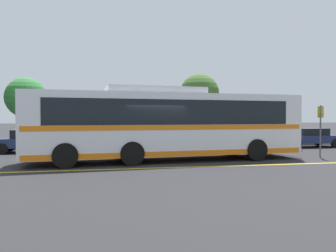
{
  "coord_description": "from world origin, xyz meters",
  "views": [
    {
      "loc": [
        -2.1,
        -14.53,
        1.97
      ],
      "look_at": [
        0.75,
        0.33,
        1.6
      ],
      "focal_mm": 35.0,
      "sensor_mm": 36.0,
      "label": 1
    }
  ],
  "objects": [
    {
      "name": "ground_plane",
      "position": [
        0.0,
        0.0,
        0.0
      ],
      "size": [
        220.0,
        220.0,
        0.0
      ],
      "primitive_type": "plane",
      "color": "#262628"
    },
    {
      "name": "lane_strip_0",
      "position": [
        0.75,
        -1.87,
        0.0
      ],
      "size": [
        32.56,
        0.2,
        0.01
      ],
      "primitive_type": "cube",
      "rotation": [
        0.0,
        0.0,
        1.57
      ],
      "color": "gold",
      "rests_on": "ground_plane"
    },
    {
      "name": "curb_strip",
      "position": [
        0.75,
        6.87,
        0.07
      ],
      "size": [
        40.56,
        0.36,
        0.15
      ],
      "primitive_type": "cube",
      "color": "#99999E",
      "rests_on": "ground_plane"
    },
    {
      "name": "transit_bus",
      "position": [
        0.73,
        0.33,
        1.75
      ],
      "size": [
        13.03,
        3.65,
        3.35
      ],
      "rotation": [
        0.0,
        0.0,
        -1.48
      ],
      "color": "white",
      "rests_on": "ground_plane"
    },
    {
      "name": "parked_car_1",
      "position": [
        -6.15,
        5.37,
        0.67
      ],
      "size": [
        4.93,
        2.0,
        1.3
      ],
      "rotation": [
        0.0,
        0.0,
        -1.54
      ],
      "color": "navy",
      "rests_on": "ground_plane"
    },
    {
      "name": "parked_car_2",
      "position": [
        0.11,
        5.77,
        0.69
      ],
      "size": [
        4.67,
        2.21,
        1.34
      ],
      "rotation": [
        0.0,
        0.0,
        -1.64
      ],
      "color": "silver",
      "rests_on": "ground_plane"
    },
    {
      "name": "parked_car_3",
      "position": [
        5.39,
        5.63,
        0.77
      ],
      "size": [
        4.37,
        2.1,
        1.54
      ],
      "rotation": [
        0.0,
        0.0,
        -1.63
      ],
      "color": "olive",
      "rests_on": "ground_plane"
    },
    {
      "name": "parked_car_4",
      "position": [
        11.42,
        5.39,
        0.66
      ],
      "size": [
        4.48,
        1.98,
        1.27
      ],
      "rotation": [
        0.0,
        0.0,
        1.58
      ],
      "color": "navy",
      "rests_on": "ground_plane"
    },
    {
      "name": "bus_stop_sign",
      "position": [
        8.35,
        -0.07,
        1.63
      ],
      "size": [
        0.07,
        0.4,
        2.6
      ],
      "rotation": [
        0.0,
        0.0,
        -1.48
      ],
      "color": "#59595E",
      "rests_on": "ground_plane"
    },
    {
      "name": "tree_0",
      "position": [
        -7.74,
        10.62,
        3.43
      ],
      "size": [
        2.89,
        2.89,
        4.9
      ],
      "color": "#513823",
      "rests_on": "ground_plane"
    },
    {
      "name": "tree_1",
      "position": [
        5.31,
        10.79,
        3.89
      ],
      "size": [
        3.17,
        3.17,
        5.49
      ],
      "color": "#513823",
      "rests_on": "ground_plane"
    }
  ]
}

